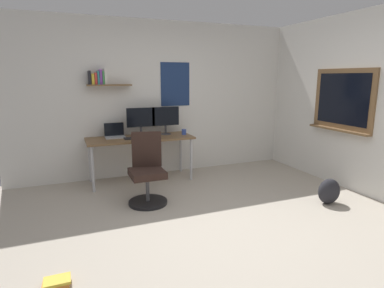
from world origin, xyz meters
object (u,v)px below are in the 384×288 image
computer_mouse (153,136)px  coffee_mug (184,132)px  office_chair (147,173)px  backpack (329,191)px  desk (140,141)px  monitor_primary (141,120)px  book_stack_on_floor (56,282)px  monitor_secondary (166,118)px  laptop (115,134)px  keyboard (136,138)px

computer_mouse → coffee_mug: size_ratio=1.13×
office_chair → backpack: 2.46m
computer_mouse → desk: bearing=158.1°
computer_mouse → backpack: computer_mouse is taller
desk → office_chair: (-0.13, -0.93, -0.25)m
desk → monitor_primary: bearing=67.6°
backpack → book_stack_on_floor: size_ratio=1.52×
monitor_secondary → computer_mouse: bearing=-145.7°
coffee_mug → laptop: bearing=170.9°
desk → monitor_secondary: (0.46, 0.10, 0.34)m
monitor_primary → keyboard: bearing=-124.9°
monitor_secondary → keyboard: bearing=-161.7°
monitor_primary → keyboard: (-0.13, -0.18, -0.26)m
monitor_secondary → computer_mouse: size_ratio=4.46×
book_stack_on_floor → office_chair: bearing=52.4°
laptop → coffee_mug: (1.12, -0.18, -0.01)m
desk → keyboard: bearing=-136.8°
laptop → keyboard: laptop is taller
laptop → coffee_mug: laptop is taller
computer_mouse → keyboard: bearing=180.0°
office_chair → computer_mouse: 0.97m
office_chair → coffee_mug: 1.31m
monitor_primary → monitor_secondary: 0.42m
backpack → keyboard: bearing=140.5°
desk → computer_mouse: (0.20, -0.08, 0.08)m
laptop → office_chair: bearing=-77.1°
computer_mouse → coffee_mug: coffee_mug is taller
keyboard → computer_mouse: 0.28m
backpack → monitor_primary: bearing=136.1°
desk → coffee_mug: (0.74, -0.03, 0.11)m
monitor_secondary → book_stack_on_floor: 3.20m
office_chair → book_stack_on_floor: bearing=-127.6°
monitor_primary → book_stack_on_floor: (-1.31, -2.51, -0.97)m
monitor_primary → book_stack_on_floor: bearing=-117.5°
monitor_primary → coffee_mug: bearing=-10.6°
monitor_primary → book_stack_on_floor: size_ratio=2.05×
laptop → monitor_primary: bearing=-6.6°
coffee_mug → book_stack_on_floor: (-2.01, -2.38, -0.74)m
monitor_secondary → backpack: 2.72m
coffee_mug → monitor_secondary: bearing=154.8°
office_chair → coffee_mug: office_chair is taller
office_chair → book_stack_on_floor: size_ratio=4.20×
office_chair → monitor_primary: monitor_primary is taller
monitor_secondary → desk: bearing=-167.6°
monitor_secondary → book_stack_on_floor: bearing=-124.5°
office_chair → desk: bearing=82.1°
desk → coffee_mug: coffee_mug is taller
laptop → keyboard: size_ratio=0.84×
office_chair → monitor_secondary: monitor_secondary is taller
monitor_primary → monitor_secondary: (0.42, 0.00, 0.00)m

